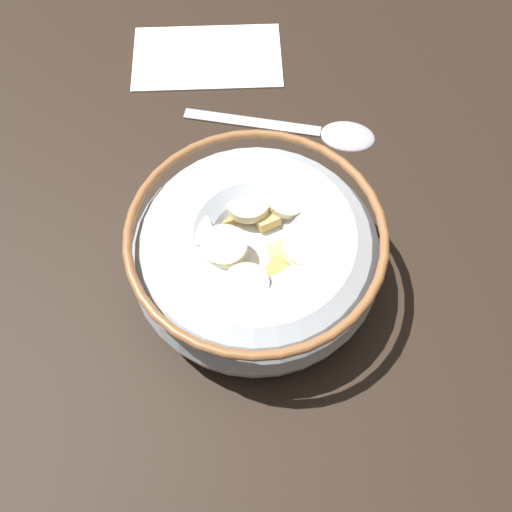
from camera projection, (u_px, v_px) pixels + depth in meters
The scene contains 4 objects.
ground_plane at pixel (256, 283), 42.50cm from camera, with size 111.49×111.49×2.00cm, color black.
cereal_bowl at pixel (256, 253), 38.70cm from camera, with size 16.44×16.44×6.19cm.
spoon at pixel (322, 130), 47.66cm from camera, with size 14.46×9.98×0.80cm.
folded_napkin at pixel (207, 56), 51.99cm from camera, with size 12.99×7.79×0.30cm, color white.
Camera 1 is at (6.88, 17.61, 37.11)cm, focal length 41.61 mm.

